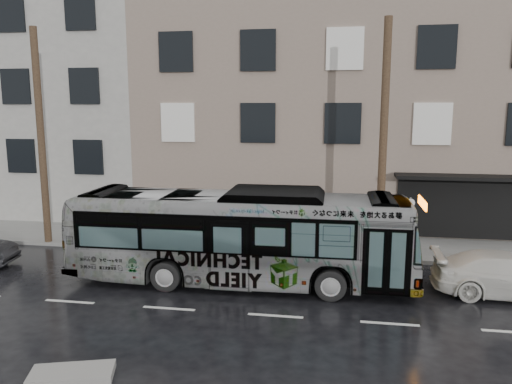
# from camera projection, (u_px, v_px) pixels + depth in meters

# --- Properties ---
(ground) EXTENTS (120.00, 120.00, 0.00)m
(ground) POSITION_uv_depth(u_px,v_px,m) (193.00, 280.00, 17.29)
(ground) COLOR black
(ground) RESTS_ON ground
(sidewalk) EXTENTS (90.00, 3.60, 0.15)m
(sidewalk) POSITION_uv_depth(u_px,v_px,m) (225.00, 241.00, 22.04)
(sidewalk) COLOR gray
(sidewalk) RESTS_ON ground
(building_taupe) EXTENTS (20.00, 12.00, 11.00)m
(building_taupe) POSITION_uv_depth(u_px,v_px,m) (342.00, 114.00, 27.89)
(building_taupe) COLOR gray
(building_taupe) RESTS_ON ground
(utility_pole_front) EXTENTS (0.30, 0.30, 9.00)m
(utility_pole_front) POSITION_uv_depth(u_px,v_px,m) (383.00, 141.00, 18.65)
(utility_pole_front) COLOR #503C28
(utility_pole_front) RESTS_ON sidewalk
(utility_pole_rear) EXTENTS (0.30, 0.30, 9.00)m
(utility_pole_rear) POSITION_uv_depth(u_px,v_px,m) (41.00, 138.00, 20.93)
(utility_pole_rear) COLOR #503C28
(utility_pole_rear) RESTS_ON sidewalk
(sign_post) EXTENTS (0.06, 0.06, 2.40)m
(sign_post) POSITION_uv_depth(u_px,v_px,m) (409.00, 228.00, 19.04)
(sign_post) COLOR slate
(sign_post) RESTS_ON sidewalk
(bus) EXTENTS (11.64, 2.84, 3.24)m
(bus) POSITION_uv_depth(u_px,v_px,m) (240.00, 236.00, 16.82)
(bus) COLOR #B2B2B2
(bus) RESTS_ON ground
(white_sedan) EXTENTS (4.79, 2.06, 1.37)m
(white_sedan) POSITION_uv_depth(u_px,v_px,m) (510.00, 275.00, 15.75)
(white_sedan) COLOR silver
(white_sedan) RESTS_ON ground
(slush_pile) EXTENTS (1.96, 1.30, 0.18)m
(slush_pile) POSITION_uv_depth(u_px,v_px,m) (72.00, 374.00, 11.06)
(slush_pile) COLOR #A9A7A0
(slush_pile) RESTS_ON ground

